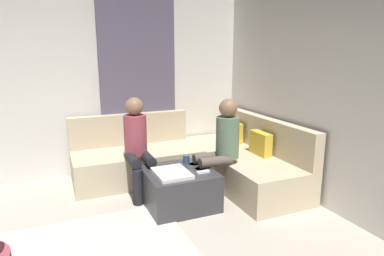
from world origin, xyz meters
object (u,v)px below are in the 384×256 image
(person_on_couch_side, at_px, (138,143))
(sectional_couch, at_px, (196,160))
(ottoman, at_px, (179,188))
(coffee_mug, at_px, (186,159))
(person_on_couch_back, at_px, (220,144))
(game_remote, at_px, (203,172))

(person_on_couch_side, bearing_deg, sectional_couch, -170.02)
(ottoman, bearing_deg, sectional_couch, 142.81)
(coffee_mug, relative_size, person_on_couch_side, 0.08)
(coffee_mug, height_order, person_on_couch_back, person_on_couch_back)
(sectional_couch, relative_size, person_on_couch_side, 2.12)
(coffee_mug, xyz_separation_m, person_on_couch_side, (-0.29, -0.52, 0.19))
(sectional_couch, relative_size, coffee_mug, 26.84)
(person_on_couch_back, xyz_separation_m, person_on_couch_side, (-0.45, -0.89, 0.00))
(ottoman, relative_size, game_remote, 5.07)
(person_on_couch_back, bearing_deg, sectional_couch, 5.23)
(sectional_couch, xyz_separation_m, person_on_couch_side, (0.15, -0.84, 0.38))
(game_remote, bearing_deg, person_on_couch_side, -140.79)
(sectional_couch, bearing_deg, person_on_couch_back, 5.23)
(sectional_couch, xyz_separation_m, coffee_mug, (0.44, -0.32, 0.19))
(game_remote, distance_m, person_on_couch_side, 0.92)
(sectional_couch, height_order, person_on_couch_back, person_on_couch_back)
(coffee_mug, relative_size, game_remote, 0.63)
(game_remote, xyz_separation_m, person_on_couch_side, (-0.69, -0.56, 0.23))
(ottoman, relative_size, person_on_couch_side, 0.63)
(coffee_mug, height_order, person_on_couch_side, person_on_couch_side)
(game_remote, bearing_deg, coffee_mug, -174.29)
(coffee_mug, height_order, game_remote, coffee_mug)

